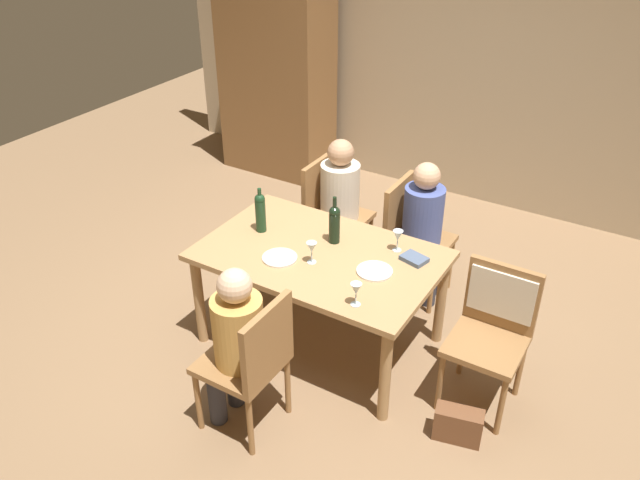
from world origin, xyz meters
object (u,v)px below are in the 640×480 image
armoire_cabinet (276,67)px  chair_far_left (330,208)px  wine_glass_centre (312,248)px  person_man_bearded (343,198)px  chair_far_right (411,231)px  wine_bottle_dark_red (334,223)px  handbag (458,425)px  dining_table (320,264)px  wine_glass_near_right (398,236)px  wine_bottle_tall_green (260,211)px  person_man_guest (426,222)px  person_woman_host (235,337)px  chair_near (252,358)px  chair_right_end (496,316)px  wine_glass_near_left (356,290)px  dinner_plate_host (375,271)px  dinner_plate_guest_left (280,258)px

armoire_cabinet → chair_far_left: size_ratio=2.37×
wine_glass_centre → person_man_bearded: bearing=108.6°
chair_far_right → wine_glass_centre: 1.08m
chair_far_right → wine_bottle_dark_red: bearing=-19.8°
wine_glass_centre → handbag: (1.15, -0.23, -0.73)m
dining_table → wine_glass_near_right: size_ratio=10.47×
chair_far_right → handbag: size_ratio=3.29×
wine_bottle_tall_green → armoire_cabinet: bearing=122.0°
person_man_guest → wine_glass_centre: person_man_guest is taller
armoire_cabinet → person_woman_host: armoire_cabinet is taller
person_man_bearded → wine_glass_centre: size_ratio=7.61×
chair_near → chair_right_end: same height
dining_table → wine_glass_near_left: size_ratio=10.47×
person_woman_host → person_man_guest: bearing=-12.9°
chair_near → wine_glass_near_left: 0.70m
wine_bottle_tall_green → handbag: wine_bottle_tall_green is taller
chair_near → dinner_plate_host: size_ratio=4.03×
dinner_plate_guest_left → wine_bottle_tall_green: bearing=143.4°
chair_near → dinner_plate_guest_left: bearing=21.8°
chair_near → dinner_plate_host: 0.95m
chair_far_right → chair_far_left: bearing=-90.0°
chair_far_left → person_man_bearded: (0.11, 0.00, 0.12)m
chair_far_right → person_woman_host: 1.79m
chair_far_right → wine_glass_near_right: chair_far_right is taller
wine_glass_centre → dinner_plate_host: bearing=15.7°
person_man_guest → wine_bottle_tall_green: (-0.87, -0.84, 0.24)m
wine_bottle_dark_red → person_man_guest: bearing=62.5°
person_woman_host → wine_glass_near_left: size_ratio=7.39×
dining_table → chair_right_end: bearing=6.1°
chair_near → handbag: (1.07, 0.53, -0.42)m
chair_far_left → handbag: bearing=52.4°
handbag → wine_glass_centre: bearing=168.8°
chair_far_left → wine_bottle_tall_green: size_ratio=2.83×
wine_glass_near_right → wine_glass_centre: bearing=-134.3°
person_man_bearded → chair_far_left: bearing=-90.0°
dinner_plate_guest_left → handbag: (1.35, -0.16, -0.63)m
chair_far_left → wine_bottle_tall_green: (-0.06, -0.84, 0.35)m
chair_far_left → wine_glass_centre: chair_far_left is taller
chair_near → person_man_bearded: bearing=13.2°
chair_right_end → armoire_cabinet: bearing=-35.0°
wine_glass_near_right → handbag: 1.22m
chair_near → person_woman_host: person_woman_host is taller
person_man_guest → dinner_plate_host: (0.03, -0.89, 0.09)m
armoire_cabinet → dining_table: 2.97m
chair_far_left → dinner_plate_host: (0.84, -0.89, 0.20)m
wine_glass_centre → wine_glass_near_right: size_ratio=1.00×
wine_bottle_dark_red → handbag: size_ratio=1.21×
wine_glass_near_left → chair_far_right: bearing=99.2°
chair_far_left → wine_bottle_tall_green: 0.91m
chair_right_end → dinner_plate_guest_left: chair_right_end is taller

